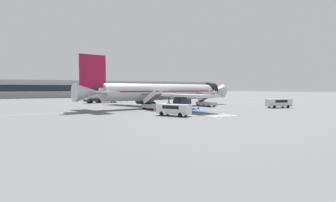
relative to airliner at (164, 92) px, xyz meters
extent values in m
plane|color=slate|center=(-1.19, -0.31, -3.37)|extent=(600.00, 600.00, 0.00)
cube|color=gold|center=(0.71, 0.17, -3.37)|extent=(73.14, 17.37, 0.01)
cube|color=#2856A8|center=(0.71, -10.66, -3.37)|extent=(4.55, 8.96, 0.01)
cube|color=silver|center=(-1.69, -20.62, -3.37)|extent=(0.44, 3.60, 0.01)
cube|color=silver|center=(-0.49, -20.62, -3.37)|extent=(0.44, 3.60, 0.01)
cube|color=silver|center=(0.71, -20.62, -3.37)|extent=(0.44, 3.60, 0.01)
cube|color=silver|center=(1.91, -20.62, -3.37)|extent=(0.44, 3.60, 0.01)
cylinder|color=silver|center=(0.71, 0.17, 0.05)|extent=(31.09, 10.62, 3.60)
cone|color=silver|center=(17.77, 4.18, 0.05)|extent=(4.66, 4.34, 3.53)
cone|color=silver|center=(-17.05, -4.01, 0.05)|extent=(6.05, 4.60, 3.46)
cylinder|color=black|center=(15.14, 3.56, 0.50)|extent=(2.93, 4.03, 3.64)
cube|color=maroon|center=(0.71, 0.17, 0.23)|extent=(28.68, 10.12, 0.24)
cube|color=silver|center=(-4.63, 8.16, -0.49)|extent=(10.29, 17.68, 0.44)
cylinder|color=#38383D|center=(-2.56, 6.93, -1.86)|extent=(3.33, 2.84, 2.23)
cube|color=silver|center=(-0.51, -9.37, -0.49)|extent=(5.88, 17.61, 0.44)
cylinder|color=#38383D|center=(0.79, -7.35, -1.86)|extent=(3.33, 2.84, 2.23)
cube|color=maroon|center=(-16.26, -3.82, 4.01)|extent=(4.99, 1.50, 6.13)
cube|color=silver|center=(-16.52, -0.37, 0.23)|extent=(4.47, 6.35, 0.24)
cube|color=silver|center=(-14.95, -7.03, 0.23)|extent=(4.47, 6.35, 0.24)
cylinder|color=#38383D|center=(11.31, 2.66, -1.63)|extent=(0.20, 0.20, 2.64)
cylinder|color=black|center=(11.31, 2.66, -2.95)|extent=(0.88, 0.46, 0.84)
cylinder|color=#38383D|center=(-1.49, 2.63, -1.66)|extent=(0.24, 0.24, 2.33)
cylinder|color=black|center=(-1.49, 2.63, -2.82)|extent=(1.21, 0.84, 1.10)
cylinder|color=#38383D|center=(-0.16, -3.02, -1.66)|extent=(0.24, 0.24, 2.33)
cylinder|color=black|center=(-0.16, -3.02, -2.82)|extent=(1.21, 0.84, 1.10)
cube|color=#ADB2BA|center=(10.04, -2.16, -2.67)|extent=(3.24, 5.18, 0.70)
cylinder|color=black|center=(8.75, -0.74, -3.02)|extent=(0.37, 0.73, 0.70)
cylinder|color=black|center=(10.57, -0.31, -3.02)|extent=(0.37, 0.73, 0.70)
cylinder|color=black|center=(9.52, -4.01, -3.02)|extent=(0.37, 0.73, 0.70)
cylinder|color=black|center=(11.34, -3.58, -3.02)|extent=(0.37, 0.73, 0.70)
cube|color=#4C4C51|center=(10.04, -2.16, -1.36)|extent=(2.34, 4.37, 2.08)
cube|color=#4C4C51|center=(9.52, 0.06, -0.39)|extent=(1.86, 1.45, 0.12)
cube|color=silver|center=(9.29, -2.34, -0.88)|extent=(1.08, 4.38, 2.79)
cube|color=silver|center=(10.79, -1.98, -0.88)|extent=(1.08, 4.38, 2.79)
cube|color=#ADB2BA|center=(-5.09, -5.72, -2.67)|extent=(3.24, 5.18, 0.70)
cylinder|color=black|center=(-6.38, -4.29, -3.02)|extent=(0.37, 0.73, 0.70)
cylinder|color=black|center=(-4.56, -3.87, -3.02)|extent=(0.37, 0.73, 0.70)
cylinder|color=black|center=(-5.62, -7.57, -3.02)|extent=(0.37, 0.73, 0.70)
cylinder|color=black|center=(-3.80, -7.14, -3.02)|extent=(0.37, 0.73, 0.70)
cube|color=#4C4C51|center=(-5.09, -5.72, -1.32)|extent=(2.34, 4.37, 2.15)
cube|color=#4C4C51|center=(-5.61, -3.50, -0.32)|extent=(1.86, 1.45, 0.12)
cube|color=silver|center=(-5.84, -5.89, -0.85)|extent=(1.09, 4.39, 2.86)
cube|color=silver|center=(-4.34, -5.54, -0.85)|extent=(1.09, 4.39, 2.86)
cube|color=#38383D|center=(-9.48, 24.33, -2.59)|extent=(9.42, 3.85, 0.60)
cube|color=silver|center=(-5.07, 25.01, -2.09)|extent=(2.37, 2.65, 1.60)
cube|color=black|center=(-4.06, 25.16, -1.77)|extent=(0.34, 1.98, 0.70)
cylinder|color=#B7BCC4|center=(-9.89, 24.27, -1.23)|extent=(6.55, 3.05, 2.13)
cylinder|color=gold|center=(-9.89, 24.27, -1.23)|extent=(0.67, 2.20, 2.17)
cylinder|color=black|center=(-5.65, 26.12, -2.89)|extent=(0.99, 0.42, 0.96)
cylinder|color=black|center=(-5.29, 23.77, -2.89)|extent=(0.99, 0.42, 0.96)
cylinder|color=black|center=(-10.16, 25.43, -2.89)|extent=(0.99, 0.42, 0.96)
cylinder|color=black|center=(-9.81, 23.08, -2.89)|extent=(0.99, 0.42, 0.96)
cylinder|color=black|center=(-12.68, 25.05, -2.89)|extent=(0.99, 0.42, 0.96)
cylinder|color=black|center=(-12.32, 22.70, -2.89)|extent=(0.99, 0.42, 0.96)
cube|color=silver|center=(21.66, -12.89, -2.26)|extent=(5.81, 2.92, 1.59)
cube|color=black|center=(21.66, -12.89, -1.91)|extent=(3.37, 2.46, 0.57)
cylinder|color=black|center=(23.52, -12.38, -3.05)|extent=(0.67, 0.32, 0.64)
cylinder|color=black|center=(23.18, -14.07, -3.05)|extent=(0.67, 0.32, 0.64)
cylinder|color=black|center=(20.14, -11.70, -3.05)|extent=(0.67, 0.32, 0.64)
cylinder|color=black|center=(19.80, -13.40, -3.05)|extent=(0.67, 0.32, 0.64)
cube|color=silver|center=(-6.68, -18.13, -2.33)|extent=(4.30, 5.56, 1.45)
cube|color=black|center=(-6.68, -18.13, -2.01)|extent=(3.10, 3.49, 0.52)
cylinder|color=black|center=(-5.11, -19.14, -3.05)|extent=(0.50, 0.65, 0.64)
cylinder|color=black|center=(-6.56, -20.00, -3.05)|extent=(0.50, 0.65, 0.64)
cylinder|color=black|center=(-6.81, -16.27, -3.05)|extent=(0.50, 0.65, 0.64)
cylinder|color=black|center=(-8.25, -17.12, -3.05)|extent=(0.50, 0.65, 0.64)
cube|color=gray|center=(2.73, -8.16, -3.11)|extent=(2.94, 2.24, 0.12)
cylinder|color=black|center=(3.51, -7.22, -3.17)|extent=(0.41, 0.22, 0.40)
cylinder|color=black|center=(3.92, -8.43, -3.17)|extent=(0.41, 0.22, 0.40)
cylinder|color=black|center=(1.54, -7.88, -3.17)|extent=(0.41, 0.22, 0.40)
cylinder|color=black|center=(1.94, -9.09, -3.17)|extent=(0.41, 0.22, 0.40)
cylinder|color=gray|center=(3.65, -7.12, -2.78)|extent=(0.05, 0.05, 0.55)
cylinder|color=gray|center=(4.08, -8.43, -2.78)|extent=(0.05, 0.05, 0.55)
cylinder|color=gray|center=(1.38, -7.88, -2.78)|extent=(0.05, 0.05, 0.55)
cylinder|color=gray|center=(1.81, -9.19, -2.78)|extent=(0.05, 0.05, 0.55)
cylinder|color=#191E38|center=(3.24, -4.09, -2.98)|extent=(0.14, 0.14, 0.78)
cylinder|color=#191E38|center=(3.20, -4.26, -2.98)|extent=(0.14, 0.14, 0.78)
cube|color=yellow|center=(3.22, -4.17, -2.29)|extent=(0.31, 0.46, 0.62)
cube|color=silver|center=(3.22, -4.17, -2.29)|extent=(0.33, 0.47, 0.06)
sphere|color=beige|center=(3.22, -4.17, -1.87)|extent=(0.21, 0.21, 0.21)
cylinder|color=#191E38|center=(2.47, -2.44, -2.96)|extent=(0.14, 0.14, 0.83)
cylinder|color=#191E38|center=(2.62, -2.52, -2.96)|extent=(0.14, 0.14, 0.83)
cube|color=orange|center=(2.55, -2.48, -2.22)|extent=(0.47, 0.39, 0.66)
cube|color=silver|center=(2.55, -2.48, -2.22)|extent=(0.49, 0.40, 0.06)
sphere|color=tan|center=(2.55, -2.48, -1.78)|extent=(0.22, 0.22, 0.22)
cylinder|color=#2D2D33|center=(0.82, -3.56, -2.93)|extent=(0.14, 0.14, 0.89)
cylinder|color=#2D2D33|center=(0.76, -3.40, -2.93)|extent=(0.14, 0.14, 0.89)
cube|color=orange|center=(0.79, -3.48, -2.13)|extent=(0.35, 0.47, 0.70)
cube|color=silver|center=(0.79, -3.48, -2.13)|extent=(0.36, 0.48, 0.06)
sphere|color=beige|center=(0.79, -3.48, -1.66)|extent=(0.24, 0.24, 0.24)
cone|color=orange|center=(-6.58, -10.19, -3.07)|extent=(0.54, 0.54, 0.60)
cylinder|color=white|center=(-6.58, -10.19, -3.04)|extent=(0.30, 0.30, 0.07)
cone|color=orange|center=(0.15, -10.06, -3.08)|extent=(0.52, 0.52, 0.58)
cylinder|color=white|center=(0.15, -10.06, -3.06)|extent=(0.29, 0.29, 0.07)
cube|color=#9EA3A8|center=(-2.92, 81.95, 0.67)|extent=(138.78, 12.00, 8.09)
cube|color=#19232D|center=(-2.92, 75.90, 1.07)|extent=(133.23, 0.10, 2.83)
camera|label=1|loc=(-24.75, -53.76, 0.75)|focal=28.00mm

